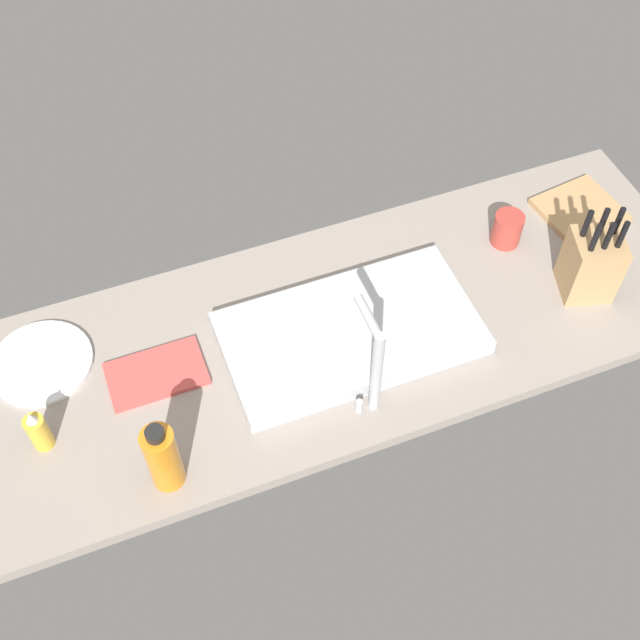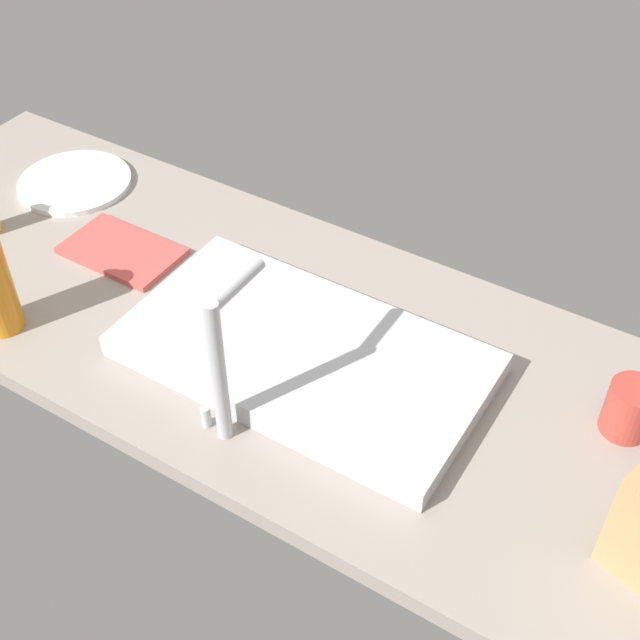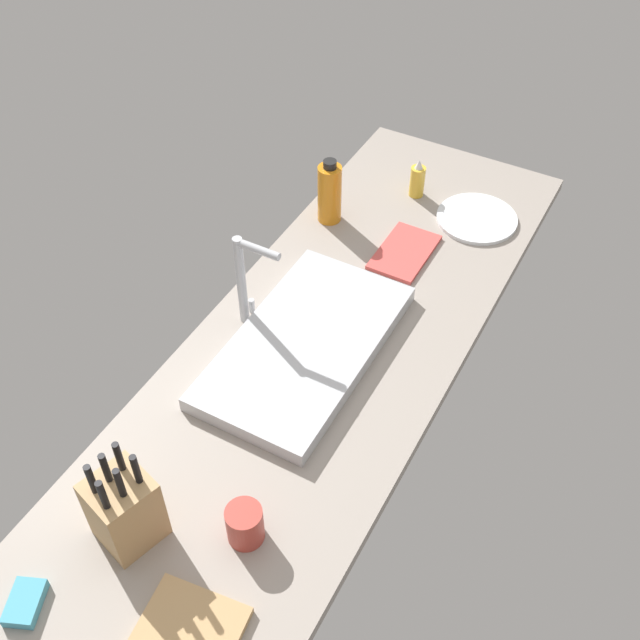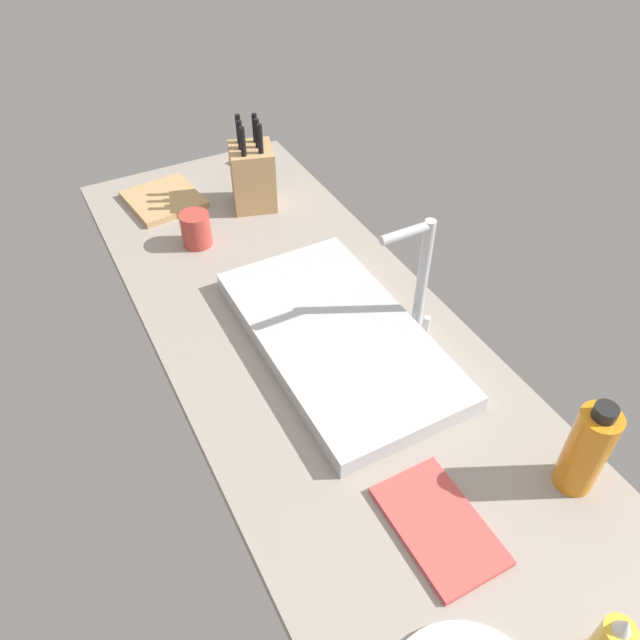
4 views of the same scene
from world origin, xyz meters
TOP-DOWN VIEW (x-y plane):
  - countertop_slab at (0.00, 0.00)cm, footprint 194.51×63.97cm
  - sink_basin at (-4.71, 3.63)cm, footprint 59.97×32.45cm
  - faucet at (-2.36, 21.55)cm, footprint 5.50×12.63cm
  - dinner_plate at (65.09, -15.18)cm, footprint 23.74×23.74cm
  - dish_towel at (40.88, -2.70)cm, footprint 22.33×13.73cm
  - coffee_mug at (-54.14, -10.64)cm, footprint 7.61×7.61cm

SIDE VIEW (x-z plane):
  - countertop_slab at x=0.00cm, z-range 0.00..3.50cm
  - dinner_plate at x=65.09cm, z-range 3.50..4.70cm
  - dish_towel at x=40.88cm, z-range 3.50..4.70cm
  - sink_basin at x=-4.71cm, z-range 3.50..7.64cm
  - coffee_mug at x=-54.14cm, z-range 3.50..12.46cm
  - faucet at x=-2.36cm, z-range 5.65..32.68cm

